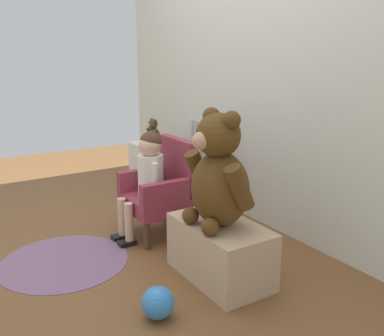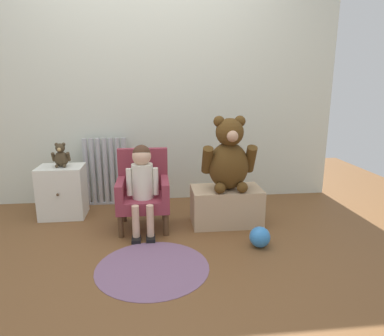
% 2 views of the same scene
% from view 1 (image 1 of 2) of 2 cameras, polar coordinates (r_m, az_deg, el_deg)
% --- Properties ---
extents(ground_plane, '(6.00, 6.00, 0.00)m').
position_cam_1_polar(ground_plane, '(2.76, -14.33, -11.23)').
color(ground_plane, brown).
extents(back_wall, '(3.80, 0.05, 2.40)m').
position_cam_1_polar(back_wall, '(3.11, 8.43, 14.88)').
color(back_wall, silver).
rests_on(back_wall, ground_plane).
extents(radiator, '(0.43, 0.05, 0.67)m').
position_cam_1_polar(radiator, '(3.49, 1.76, 0.62)').
color(radiator, '#ABACB2').
rests_on(radiator, ground_plane).
extents(small_dresser, '(0.39, 0.32, 0.47)m').
position_cam_1_polar(small_dresser, '(3.67, -5.05, -0.31)').
color(small_dresser, silver).
rests_on(small_dresser, ground_plane).
extents(child_armchair, '(0.42, 0.39, 0.65)m').
position_cam_1_polar(child_armchair, '(2.89, -3.94, -2.85)').
color(child_armchair, maroon).
rests_on(child_armchair, ground_plane).
extents(child_figure, '(0.25, 0.35, 0.72)m').
position_cam_1_polar(child_figure, '(2.80, -5.97, -0.27)').
color(child_figure, silver).
rests_on(child_figure, ground_plane).
extents(low_bench, '(0.59, 0.34, 0.32)m').
position_cam_1_polar(low_bench, '(2.38, 3.76, -10.93)').
color(low_bench, tan).
rests_on(low_bench, ground_plane).
extents(large_teddy_bear, '(0.45, 0.31, 0.61)m').
position_cam_1_polar(large_teddy_bear, '(2.20, 3.58, -1.05)').
color(large_teddy_bear, '#4F3414').
rests_on(large_teddy_bear, low_bench).
extents(small_teddy_bear, '(0.16, 0.11, 0.22)m').
position_cam_1_polar(small_teddy_bear, '(3.58, -5.17, 4.67)').
color(small_teddy_bear, '#403321').
rests_on(small_teddy_bear, small_dresser).
extents(floor_rug, '(0.75, 0.75, 0.01)m').
position_cam_1_polar(floor_rug, '(2.71, -16.69, -11.80)').
color(floor_rug, slate).
rests_on(floor_rug, ground_plane).
extents(toy_ball, '(0.15, 0.15, 0.15)m').
position_cam_1_polar(toy_ball, '(2.08, -4.58, -17.48)').
color(toy_ball, '#3580CE').
rests_on(toy_ball, ground_plane).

